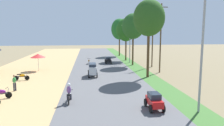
{
  "coord_description": "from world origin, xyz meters",
  "views": [
    {
      "loc": [
        -2.08,
        -5.1,
        5.76
      ],
      "look_at": [
        0.91,
        20.95,
        1.96
      ],
      "focal_mm": 34.26,
      "sensor_mm": 36.0,
      "label": 1
    }
  ],
  "objects": [
    {
      "name": "car_hatchback_red",
      "position": [
        2.76,
        9.67,
        0.75
      ],
      "size": [
        1.04,
        2.0,
        1.23
      ],
      "color": "red",
      "rests_on": "road_strip"
    },
    {
      "name": "median_tree_nearest",
      "position": [
        5.51,
        21.03,
        7.45
      ],
      "size": [
        3.9,
        3.9,
        9.69
      ],
      "color": "#4C351E",
      "rests_on": "median_strip"
    },
    {
      "name": "utility_pole_far",
      "position": [
        8.54,
        29.09,
        4.59
      ],
      "size": [
        1.8,
        0.2,
        8.79
      ],
      "color": "brown",
      "rests_on": "ground"
    },
    {
      "name": "pedestrian_on_shoulder",
      "position": [
        -9.2,
        16.08,
        0.96
      ],
      "size": [
        0.41,
        0.43,
        1.62
      ],
      "color": "#33333D",
      "rests_on": "dirt_shoulder"
    },
    {
      "name": "car_sedan_black",
      "position": [
        1.65,
        33.73,
        0.74
      ],
      "size": [
        1.1,
        2.26,
        1.19
      ],
      "color": "black",
      "rests_on": "road_strip"
    },
    {
      "name": "median_tree_second",
      "position": [
        5.73,
        31.24,
        6.73
      ],
      "size": [
        3.8,
        3.8,
        8.88
      ],
      "color": "#4C351E",
      "rests_on": "median_strip"
    },
    {
      "name": "streetlamp_mid",
      "position": [
        5.8,
        34.22,
        4.23
      ],
      "size": [
        3.16,
        0.2,
        7.18
      ],
      "color": "gray",
      "rests_on": "median_strip"
    },
    {
      "name": "streetlamp_near",
      "position": [
        5.8,
        8.84,
        4.8
      ],
      "size": [
        3.16,
        0.2,
        8.27
      ],
      "color": "gray",
      "rests_on": "median_strip"
    },
    {
      "name": "vendor_umbrella",
      "position": [
        -9.38,
        27.28,
        2.31
      ],
      "size": [
        2.2,
        2.2,
        2.52
      ],
      "color": "#99999E",
      "rests_on": "dirt_shoulder"
    },
    {
      "name": "motorbike_ahead_third",
      "position": [
        -1.88,
        33.14,
        0.57
      ],
      "size": [
        0.54,
        1.8,
        0.94
      ],
      "color": "black",
      "rests_on": "road_strip"
    },
    {
      "name": "car_van_silver",
      "position": [
        -1.49,
        22.16,
        1.02
      ],
      "size": [
        1.19,
        2.41,
        1.67
      ],
      "color": "#B7BCC1",
      "rests_on": "road_strip"
    },
    {
      "name": "median_tree_third",
      "position": [
        5.66,
        37.62,
        6.19
      ],
      "size": [
        3.94,
        3.94,
        8.45
      ],
      "color": "#4C351E",
      "rests_on": "median_strip"
    },
    {
      "name": "parked_motorbike_third",
      "position": [
        -9.57,
        13.78,
        0.55
      ],
      "size": [
        1.8,
        0.54,
        0.94
      ],
      "color": "black",
      "rests_on": "dirt_shoulder"
    },
    {
      "name": "utility_pole_near",
      "position": [
        8.19,
        24.21,
        5.04
      ],
      "size": [
        1.8,
        0.2,
        9.69
      ],
      "color": "brown",
      "rests_on": "ground"
    },
    {
      "name": "parked_motorbike_fourth",
      "position": [
        -9.92,
        20.9,
        0.55
      ],
      "size": [
        1.8,
        0.54,
        0.94
      ],
      "color": "black",
      "rests_on": "dirt_shoulder"
    },
    {
      "name": "motorbike_ahead_second",
      "position": [
        -3.62,
        11.9,
        0.86
      ],
      "size": [
        0.54,
        1.8,
        1.66
      ],
      "color": "black",
      "rests_on": "road_strip"
    },
    {
      "name": "median_tree_fourth",
      "position": [
        5.62,
        46.26,
        6.46
      ],
      "size": [
        3.97,
        3.97,
        8.92
      ],
      "color": "#4C351E",
      "rests_on": "median_strip"
    }
  ]
}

